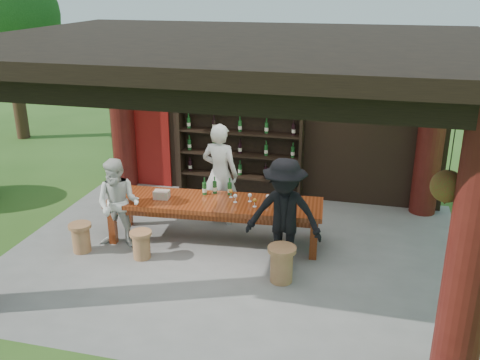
% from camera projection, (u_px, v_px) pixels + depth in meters
% --- Properties ---
extents(ground, '(90.00, 90.00, 0.00)m').
position_uv_depth(ground, '(234.00, 252.00, 8.93)').
color(ground, '#2D5119').
rests_on(ground, ground).
extents(pavilion, '(7.50, 6.00, 3.60)m').
position_uv_depth(pavilion, '(240.00, 122.00, 8.58)').
color(pavilion, slate).
rests_on(pavilion, ground).
extents(wine_shelf, '(2.58, 0.39, 2.27)m').
position_uv_depth(wine_shelf, '(240.00, 144.00, 10.88)').
color(wine_shelf, black).
rests_on(wine_shelf, ground).
extents(tasting_table, '(3.73, 1.24, 0.75)m').
position_uv_depth(tasting_table, '(214.00, 207.00, 9.12)').
color(tasting_table, '#5F230D').
rests_on(tasting_table, ground).
extents(stool_near_left, '(0.36, 0.36, 0.47)m').
position_uv_depth(stool_near_left, '(141.00, 244.00, 8.67)').
color(stool_near_left, '#97603C').
rests_on(stool_near_left, ground).
extents(stool_near_right, '(0.43, 0.43, 0.57)m').
position_uv_depth(stool_near_right, '(282.00, 263.00, 7.98)').
color(stool_near_right, '#97603C').
rests_on(stool_near_right, ground).
extents(stool_far_left, '(0.38, 0.38, 0.50)m').
position_uv_depth(stool_far_left, '(81.00, 237.00, 8.88)').
color(stool_far_left, '#97603C').
rests_on(stool_far_left, ground).
extents(host, '(0.75, 0.55, 1.89)m').
position_uv_depth(host, '(220.00, 174.00, 9.77)').
color(host, silver).
rests_on(host, ground).
extents(guest_woman, '(0.80, 0.65, 1.55)m').
position_uv_depth(guest_woman, '(118.00, 204.00, 8.89)').
color(guest_woman, silver).
rests_on(guest_woman, ground).
extents(guest_man, '(1.20, 0.71, 1.82)m').
position_uv_depth(guest_man, '(284.00, 216.00, 8.11)').
color(guest_man, black).
rests_on(guest_man, ground).
extents(table_bottles, '(0.51, 0.18, 0.31)m').
position_uv_depth(table_bottles, '(216.00, 186.00, 9.32)').
color(table_bottles, '#194C1E').
rests_on(table_bottles, tasting_table).
extents(table_glasses, '(0.97, 0.37, 0.15)m').
position_uv_depth(table_glasses, '(253.00, 199.00, 8.98)').
color(table_glasses, silver).
rests_on(table_glasses, tasting_table).
extents(napkin_basket, '(0.27, 0.20, 0.14)m').
position_uv_depth(napkin_basket, '(162.00, 195.00, 9.16)').
color(napkin_basket, '#BF6672').
rests_on(napkin_basket, tasting_table).
extents(shrubs, '(14.84, 8.63, 1.36)m').
position_uv_depth(shrubs, '(398.00, 220.00, 8.80)').
color(shrubs, '#194C14').
rests_on(shrubs, ground).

